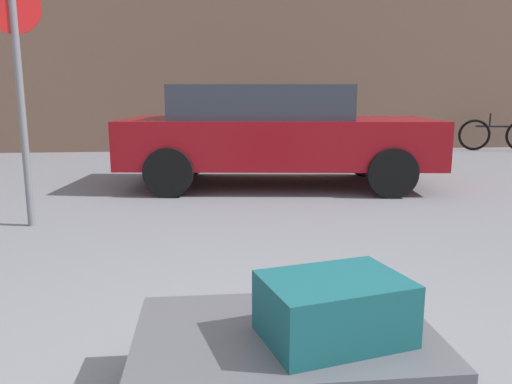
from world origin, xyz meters
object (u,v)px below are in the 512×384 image
suitcase_teal_stacked_top (334,308)px  bollard_kerb_near (358,146)px  luggage_cart (285,345)px  parked_car (274,133)px  no_parking_sign (19,78)px  bollard_kerb_mid (422,145)px  bicycle_leaning (498,135)px

suitcase_teal_stacked_top → bollard_kerb_near: size_ratio=0.93×
luggage_cart → parked_car: 5.26m
bollard_kerb_near → no_parking_sign: bearing=-136.6°
bollard_kerb_mid → no_parking_sign: size_ratio=0.25×
bollard_kerb_near → no_parking_sign: size_ratio=0.25×
bollard_kerb_mid → bicycle_leaning: bearing=30.4°
suitcase_teal_stacked_top → bicycle_leaning: (6.26, 9.19, -0.09)m
bicycle_leaning → no_parking_sign: bearing=-145.1°
luggage_cart → bollard_kerb_mid: bollard_kerb_mid is taller
luggage_cart → suitcase_teal_stacked_top: suitcase_teal_stacked_top is taller
suitcase_teal_stacked_top → parked_car: 5.31m
bicycle_leaning → bollard_kerb_mid: (-2.46, -1.44, -0.07)m
luggage_cart → no_parking_sign: no_parking_sign is taller
bollard_kerb_near → no_parking_sign: (-4.74, -4.49, 1.16)m
suitcase_teal_stacked_top → no_parking_sign: (-2.25, 3.27, 0.99)m
parked_car → no_parking_sign: (-2.73, -2.01, 0.69)m
luggage_cart → suitcase_teal_stacked_top: 0.28m
bicycle_leaning → bollard_kerb_near: bearing=-159.1°
parked_car → bollard_kerb_near: size_ratio=7.52×
luggage_cart → bollard_kerb_mid: 8.64m
bollard_kerb_mid → no_parking_sign: no_parking_sign is taller
luggage_cart → parked_car: size_ratio=0.28×
parked_car → no_parking_sign: bearing=-143.6°
parked_car → luggage_cart: bearing=-97.3°
no_parking_sign → bicycle_leaning: bearing=34.9°
suitcase_teal_stacked_top → bollard_kerb_near: bollard_kerb_near is taller
luggage_cart → parked_car: bearing=82.7°
parked_car → bicycle_leaning: bearing=34.1°
bollard_kerb_near → bollard_kerb_mid: same height
luggage_cart → bicycle_leaning: size_ratio=0.72×
parked_car → bollard_kerb_near: (2.01, 2.47, -0.46)m
parked_car → no_parking_sign: 3.46m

